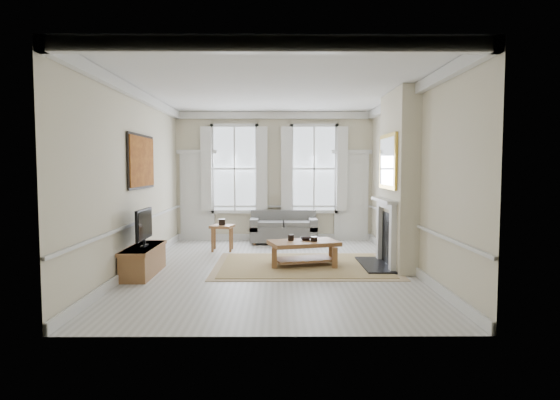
{
  "coord_description": "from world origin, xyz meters",
  "views": [
    {
      "loc": [
        0.09,
        -8.84,
        1.94
      ],
      "look_at": [
        0.14,
        1.0,
        1.25
      ],
      "focal_mm": 30.0,
      "sensor_mm": 36.0,
      "label": 1
    }
  ],
  "objects_px": {
    "side_table": "(222,230)",
    "coffee_table": "(304,245)",
    "tv_stand": "(143,261)",
    "sofa": "(284,229)"
  },
  "relations": [
    {
      "from": "sofa",
      "to": "side_table",
      "type": "xyz_separation_m",
      "value": [
        -1.44,
        -1.14,
        0.14
      ]
    },
    {
      "from": "side_table",
      "to": "tv_stand",
      "type": "xyz_separation_m",
      "value": [
        -1.14,
        -2.45,
        -0.23
      ]
    },
    {
      "from": "sofa",
      "to": "coffee_table",
      "type": "height_order",
      "value": "sofa"
    },
    {
      "from": "coffee_table",
      "to": "side_table",
      "type": "bearing_deg",
      "value": 120.38
    },
    {
      "from": "side_table",
      "to": "coffee_table",
      "type": "relative_size",
      "value": 0.4
    },
    {
      "from": "sofa",
      "to": "coffee_table",
      "type": "bearing_deg",
      "value": -82.75
    },
    {
      "from": "sofa",
      "to": "tv_stand",
      "type": "height_order",
      "value": "sofa"
    },
    {
      "from": "tv_stand",
      "to": "coffee_table",
      "type": "bearing_deg",
      "value": 14.17
    },
    {
      "from": "sofa",
      "to": "side_table",
      "type": "relative_size",
      "value": 2.84
    },
    {
      "from": "side_table",
      "to": "coffee_table",
      "type": "xyz_separation_m",
      "value": [
        1.8,
        -1.7,
        -0.08
      ]
    }
  ]
}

